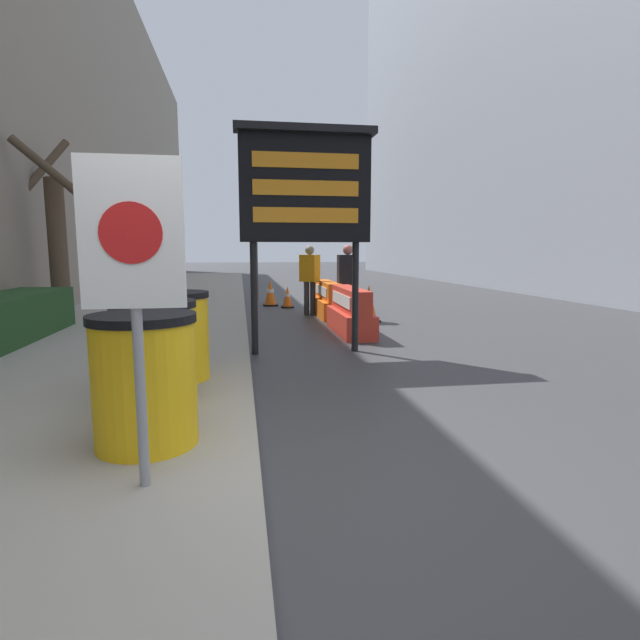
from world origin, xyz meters
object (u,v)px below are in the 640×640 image
(barrel_drum_foreground, at_px, (145,380))
(jersey_barrier_orange_far, at_px, (328,301))
(traffic_light_near_curb, at_px, (255,200))
(pedestrian_passerby, at_px, (310,274))
(barrel_drum_middle, at_px, (155,353))
(pedestrian_worker, at_px, (348,276))
(jersey_barrier_red_striped, at_px, (350,313))
(traffic_cone_near, at_px, (369,304))
(warning_sign, at_px, (133,262))
(message_board, at_px, (305,189))
(traffic_cone_far, at_px, (287,297))
(traffic_cone_mid, at_px, (270,293))
(barrel_drum_back, at_px, (175,336))

(barrel_drum_foreground, xyz_separation_m, jersey_barrier_orange_far, (2.64, 7.61, -0.26))
(traffic_light_near_curb, bearing_deg, pedestrian_passerby, -72.13)
(barrel_drum_foreground, height_order, pedestrian_passerby, pedestrian_passerby)
(barrel_drum_middle, relative_size, pedestrian_worker, 0.57)
(jersey_barrier_red_striped, bearing_deg, traffic_light_near_curb, 103.56)
(jersey_barrier_red_striped, xyz_separation_m, traffic_cone_near, (0.72, 1.45, 0.02))
(warning_sign, distance_m, pedestrian_worker, 8.25)
(message_board, relative_size, traffic_cone_near, 4.12)
(traffic_cone_near, bearing_deg, pedestrian_passerby, 130.90)
(traffic_cone_far, bearing_deg, traffic_cone_mid, 128.30)
(warning_sign, bearing_deg, barrel_drum_foreground, 98.27)
(message_board, height_order, traffic_cone_mid, message_board)
(jersey_barrier_red_striped, distance_m, traffic_cone_mid, 4.95)
(message_board, height_order, traffic_light_near_curb, traffic_light_near_curb)
(traffic_cone_mid, bearing_deg, pedestrian_passerby, -69.27)
(jersey_barrier_orange_far, bearing_deg, pedestrian_worker, -59.46)
(jersey_barrier_orange_far, bearing_deg, barrel_drum_foreground, -109.14)
(traffic_cone_far, xyz_separation_m, pedestrian_passerby, (0.38, -1.57, 0.68))
(traffic_cone_far, distance_m, pedestrian_passerby, 1.75)
(warning_sign, bearing_deg, traffic_cone_near, 66.10)
(barrel_drum_middle, height_order, traffic_cone_mid, barrel_drum_middle)
(warning_sign, relative_size, traffic_cone_near, 2.40)
(jersey_barrier_orange_far, xyz_separation_m, traffic_light_near_curb, (-1.50, 3.86, 2.60))
(jersey_barrier_orange_far, bearing_deg, traffic_cone_far, 111.10)
(jersey_barrier_orange_far, xyz_separation_m, pedestrian_passerby, (-0.37, 0.36, 0.60))
(barrel_drum_foreground, height_order, barrel_drum_middle, same)
(barrel_drum_foreground, bearing_deg, barrel_drum_back, 90.79)
(jersey_barrier_red_striped, bearing_deg, traffic_cone_mid, 103.61)
(barrel_drum_middle, height_order, pedestrian_worker, pedestrian_worker)
(barrel_drum_back, height_order, jersey_barrier_red_striped, barrel_drum_back)
(barrel_drum_middle, bearing_deg, barrel_drum_back, 86.65)
(pedestrian_worker, bearing_deg, traffic_cone_near, 138.33)
(pedestrian_worker, bearing_deg, jersey_barrier_red_striped, 78.56)
(barrel_drum_foreground, height_order, barrel_drum_back, same)
(traffic_cone_near, relative_size, traffic_cone_mid, 1.10)
(traffic_cone_mid, height_order, traffic_light_near_curb, traffic_light_near_curb)
(warning_sign, height_order, traffic_cone_mid, warning_sign)
(traffic_cone_near, bearing_deg, barrel_drum_foreground, -116.65)
(barrel_drum_back, bearing_deg, traffic_cone_far, 75.98)
(barrel_drum_back, bearing_deg, pedestrian_passerby, 69.44)
(traffic_cone_far, xyz_separation_m, traffic_light_near_curb, (-0.75, 1.93, 2.67))
(jersey_barrier_red_striped, bearing_deg, jersey_barrier_orange_far, 90.00)
(pedestrian_passerby, bearing_deg, jersey_barrier_orange_far, -3.37)
(barrel_drum_middle, distance_m, warning_sign, 1.80)
(pedestrian_worker, relative_size, pedestrian_passerby, 1.00)
(barrel_drum_foreground, distance_m, traffic_cone_far, 9.74)
(message_board, height_order, traffic_cone_near, message_board)
(warning_sign, bearing_deg, traffic_cone_far, 80.01)
(barrel_drum_foreground, distance_m, warning_sign, 1.07)
(barrel_drum_middle, xyz_separation_m, traffic_cone_mid, (1.56, 9.15, -0.27))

